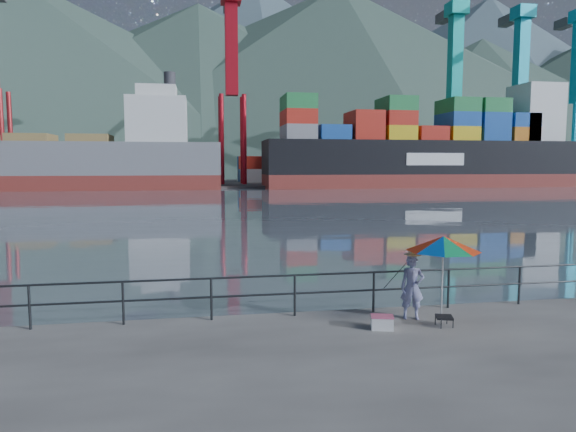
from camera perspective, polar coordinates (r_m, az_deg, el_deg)
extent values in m
cube|color=slate|center=(140.30, -9.45, 4.19)|extent=(500.00, 280.00, 0.00)
cube|color=#514F4C|center=(103.92, -3.73, 3.74)|extent=(200.00, 40.00, 0.40)
cylinder|color=#2D3033|center=(12.30, -3.85, -6.76)|extent=(22.00, 0.05, 0.05)
cylinder|color=#2D3033|center=(12.41, -3.84, -8.79)|extent=(22.00, 0.05, 0.05)
cube|color=#2D3033|center=(12.42, -3.84, -9.01)|extent=(22.00, 0.06, 1.00)
cone|color=#385147|center=(223.77, -28.60, 13.78)|extent=(312.00, 312.00, 75.00)
cone|color=#385147|center=(217.38, -9.80, 13.71)|extent=(282.88, 282.88, 68.00)
cone|color=#385147|center=(231.48, 5.72, 14.77)|extent=(332.80, 332.80, 80.00)
cone|color=#385147|center=(262.13, 20.59, 11.39)|extent=(257.92, 257.92, 62.00)
cube|color=gray|center=(102.89, -3.67, 4.44)|extent=(6.00, 2.40, 2.60)
cube|color=#194CA5|center=(103.78, -0.09, 5.90)|extent=(6.00, 2.40, 7.80)
cube|color=#194CA5|center=(105.11, 3.41, 4.47)|extent=(6.00, 2.40, 2.60)
cube|color=yellow|center=(106.80, 6.82, 4.46)|extent=(6.00, 2.40, 2.60)
cube|color=#267F3F|center=(108.82, 10.13, 5.80)|extent=(6.00, 2.40, 7.80)
cube|color=orange|center=(111.22, 13.28, 5.07)|extent=(6.00, 2.40, 5.20)
cube|color=gray|center=(113.93, 16.31, 5.66)|extent=(6.00, 2.40, 7.80)
cube|color=red|center=(116.95, 19.16, 4.93)|extent=(6.00, 2.40, 5.20)
cube|color=#267F3F|center=(120.23, 21.90, 5.47)|extent=(6.00, 2.40, 7.80)
cube|color=#194CA5|center=(105.85, -3.85, 5.18)|extent=(6.00, 2.40, 5.20)
cube|color=#194CA5|center=(106.76, -0.37, 4.50)|extent=(6.00, 2.40, 2.60)
cube|color=orange|center=(108.01, 3.05, 5.20)|extent=(6.00, 2.40, 5.20)
cube|color=gray|center=(109.65, 6.38, 5.86)|extent=(6.00, 2.40, 7.80)
cube|color=orange|center=(111.65, 9.60, 5.81)|extent=(6.00, 2.40, 7.80)
cube|color=yellow|center=(113.99, 12.68, 5.09)|extent=(6.00, 2.40, 5.20)
cube|color=red|center=(116.63, 15.66, 5.67)|extent=(6.00, 2.40, 7.80)
cube|color=red|center=(119.60, 18.44, 4.34)|extent=(6.00, 2.40, 2.60)
cube|color=#194CA5|center=(122.80, 21.16, 5.49)|extent=(6.00, 2.40, 7.80)
cube|color=gray|center=(108.84, -4.02, 5.19)|extent=(6.00, 2.40, 5.20)
imported|color=navy|center=(12.62, 13.63, -7.70)|extent=(0.63, 0.49, 1.52)
cylinder|color=white|center=(12.36, 16.75, -7.24)|extent=(0.04, 0.04, 1.87)
cone|color=#0F9551|center=(12.19, 16.88, -2.95)|extent=(2.16, 2.16, 0.34)
cube|color=black|center=(12.37, 16.97, -10.69)|extent=(0.46, 0.46, 0.05)
cube|color=#2D3033|center=(12.40, 16.96, -11.22)|extent=(0.31, 0.31, 0.19)
cube|color=white|center=(11.87, 10.41, -11.62)|extent=(0.55, 0.44, 0.28)
cylinder|color=black|center=(13.51, 11.85, -10.10)|extent=(0.07, 1.58, 1.12)
cube|color=maroon|center=(87.13, -25.37, 3.30)|extent=(53.17, 9.20, 2.50)
cube|color=gray|center=(87.08, -25.48, 5.76)|extent=(53.17, 9.20, 5.00)
cube|color=silver|center=(84.45, -14.29, 10.24)|extent=(9.00, 7.73, 7.00)
cube|color=maroon|center=(91.81, 14.74, 3.76)|extent=(54.95, 9.16, 2.50)
cube|color=black|center=(91.77, 14.81, 6.29)|extent=(54.95, 9.16, 5.60)
cube|color=silver|center=(102.64, 25.74, 10.20)|extent=(7.00, 7.33, 10.00)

